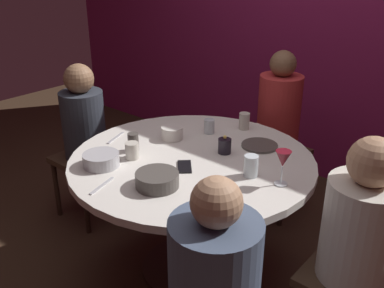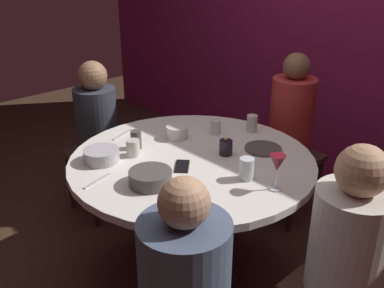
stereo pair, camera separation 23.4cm
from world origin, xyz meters
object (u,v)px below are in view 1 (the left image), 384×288
(seated_diner_back, at_px, (279,117))
(cell_phone, at_px, (185,167))
(bowl_serving_large, at_px, (101,160))
(cup_by_left_diner, at_px, (133,142))
(dining_table, at_px, (192,183))
(seated_diner_left, at_px, (84,126))
(seated_diner_front_right, at_px, (214,287))
(cup_center_front, at_px, (209,126))
(cup_by_right_diner, at_px, (251,166))
(cup_near_candle, at_px, (244,121))
(bowl_small_white, at_px, (157,180))
(bowl_salad_center, at_px, (172,133))
(cup_far_edge, at_px, (132,151))
(seated_diner_right, at_px, (361,231))
(dinner_plate, at_px, (260,145))
(wine_glass, at_px, (283,160))
(candle_holder, at_px, (225,146))

(seated_diner_back, xyz_separation_m, cell_phone, (0.05, -1.05, 0.03))
(bowl_serving_large, bearing_deg, cup_by_left_diner, 92.13)
(dining_table, distance_m, seated_diner_left, 0.97)
(seated_diner_front_right, height_order, cup_center_front, seated_diner_front_right)
(seated_diner_front_right, xyz_separation_m, cup_center_front, (-0.81, 1.00, 0.10))
(cup_by_right_diner, bearing_deg, seated_diner_back, 111.66)
(dining_table, relative_size, cup_near_candle, 12.74)
(bowl_serving_large, relative_size, bowl_small_white, 0.91)
(bowl_salad_center, bearing_deg, cup_far_edge, -86.75)
(cell_phone, relative_size, cup_center_front, 1.60)
(dining_table, bearing_deg, seated_diner_front_right, -45.00)
(cup_by_left_diner, relative_size, cup_center_front, 1.19)
(seated_diner_right, bearing_deg, seated_diner_back, -44.92)
(cup_center_front, bearing_deg, cup_near_candle, 56.82)
(cup_far_edge, bearing_deg, dinner_plate, 52.54)
(seated_diner_back, bearing_deg, cup_near_candle, -2.65)
(dinner_plate, height_order, cup_near_candle, cup_near_candle)
(wine_glass, distance_m, cup_center_front, 0.73)
(seated_diner_front_right, relative_size, candle_holder, 10.77)
(dining_table, height_order, cup_far_edge, cup_far_edge)
(cell_phone, bearing_deg, bowl_small_white, -125.32)
(cell_phone, height_order, bowl_small_white, bowl_small_white)
(candle_holder, bearing_deg, bowl_serving_large, -126.22)
(wine_glass, distance_m, cell_phone, 0.51)
(dining_table, bearing_deg, dinner_plate, 60.72)
(cell_phone, bearing_deg, seated_diner_left, 130.51)
(dinner_plate, distance_m, cell_phone, 0.50)
(seated_diner_left, distance_m, cup_by_right_diner, 1.33)
(seated_diner_back, relative_size, bowl_small_white, 5.71)
(cell_phone, xyz_separation_m, bowl_salad_center, (-0.31, 0.24, 0.03))
(cup_by_left_diner, distance_m, cup_center_front, 0.51)
(dining_table, height_order, seated_diner_right, seated_diner_right)
(cup_far_edge, bearing_deg, seated_diner_left, 163.40)
(seated_diner_back, height_order, bowl_small_white, seated_diner_back)
(wine_glass, bearing_deg, cell_phone, -160.86)
(dining_table, bearing_deg, cup_near_candle, 92.02)
(seated_diner_back, xyz_separation_m, bowl_small_white, (0.08, -1.28, 0.06))
(seated_diner_left, xyz_separation_m, cup_near_candle, (0.94, 0.53, 0.11))
(cup_near_candle, distance_m, cup_center_front, 0.23)
(seated_diner_left, xyz_separation_m, cell_phone, (1.01, -0.11, 0.06))
(cup_near_candle, relative_size, cup_far_edge, 1.15)
(bowl_serving_large, bearing_deg, seated_diner_front_right, -16.65)
(dining_table, distance_m, candle_holder, 0.28)
(wine_glass, xyz_separation_m, bowl_salad_center, (-0.78, 0.07, -0.09))
(seated_diner_left, distance_m, cup_far_edge, 0.76)
(seated_diner_front_right, height_order, cup_near_candle, seated_diner_front_right)
(cup_far_edge, bearing_deg, bowl_salad_center, 93.25)
(cup_far_edge, bearing_deg, bowl_serving_large, -109.39)
(seated_diner_back, height_order, cell_phone, seated_diner_back)
(dining_table, height_order, bowl_serving_large, bowl_serving_large)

